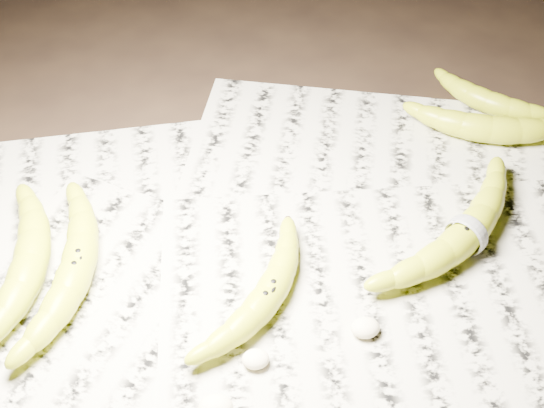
{
  "coord_description": "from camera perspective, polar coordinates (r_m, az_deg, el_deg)",
  "views": [
    {
      "loc": [
        -0.08,
        -0.56,
        0.66
      ],
      "look_at": [
        -0.0,
        0.05,
        0.05
      ],
      "focal_mm": 50.0,
      "sensor_mm": 36.0,
      "label": 1
    }
  ],
  "objects": [
    {
      "name": "banana_left_b",
      "position": [
        0.87,
        -17.83,
        -4.16
      ],
      "size": [
        0.09,
        0.21,
        0.04
      ],
      "primitive_type": null,
      "rotation": [
        0.0,
        0.0,
        1.46
      ],
      "color": "#ABBF17",
      "rests_on": "newspaper_patch"
    },
    {
      "name": "ground",
      "position": [
        0.87,
        0.61,
        -4.5
      ],
      "size": [
        3.0,
        3.0,
        0.0
      ],
      "primitive_type": "plane",
      "color": "black",
      "rests_on": "ground"
    },
    {
      "name": "banana_upper_b",
      "position": [
        1.09,
        16.04,
        7.56
      ],
      "size": [
        0.15,
        0.14,
        0.03
      ],
      "primitive_type": null,
      "rotation": [
        0.0,
        0.0,
        -0.72
      ],
      "color": "#ABBF17",
      "rests_on": "newspaper_patch"
    },
    {
      "name": "banana_taped",
      "position": [
        0.89,
        14.45,
        -2.11
      ],
      "size": [
        0.22,
        0.21,
        0.04
      ],
      "primitive_type": null,
      "rotation": [
        0.0,
        0.0,
        0.72
      ],
      "color": "#ABBF17",
      "rests_on": "newspaper_patch"
    },
    {
      "name": "newspaper_patch",
      "position": [
        0.85,
        1.45,
        -4.97
      ],
      "size": [
        0.9,
        0.7,
        0.01
      ],
      "primitive_type": "cube",
      "color": "#BAB6A0",
      "rests_on": "ground"
    },
    {
      "name": "flesh_chunk_a",
      "position": [
        0.74,
        -4.29,
        -14.89
      ],
      "size": [
        0.03,
        0.03,
        0.02
      ],
      "primitive_type": "ellipsoid",
      "color": "#FDF1C3",
      "rests_on": "newspaper_patch"
    },
    {
      "name": "banana_upper_a",
      "position": [
        1.04,
        16.16,
        5.59
      ],
      "size": [
        0.2,
        0.11,
        0.04
      ],
      "primitive_type": null,
      "rotation": [
        0.0,
        0.0,
        -0.29
      ],
      "color": "#ABBF17",
      "rests_on": "newspaper_patch"
    },
    {
      "name": "banana_center",
      "position": [
        0.8,
        -0.33,
        -6.79
      ],
      "size": [
        0.15,
        0.19,
        0.03
      ],
      "primitive_type": null,
      "rotation": [
        0.0,
        0.0,
        0.96
      ],
      "color": "#ABBF17",
      "rests_on": "newspaper_patch"
    },
    {
      "name": "flesh_chunk_c",
      "position": [
        0.8,
        7.06,
        -9.07
      ],
      "size": [
        0.03,
        0.03,
        0.02
      ],
      "primitive_type": "ellipsoid",
      "color": "#FDF1C3",
      "rests_on": "newspaper_patch"
    },
    {
      "name": "flesh_chunk_b",
      "position": [
        0.77,
        -1.25,
        -11.44
      ],
      "size": [
        0.03,
        0.02,
        0.02
      ],
      "primitive_type": "ellipsoid",
      "color": "#FDF1C3",
      "rests_on": "newspaper_patch"
    },
    {
      "name": "measuring_tape",
      "position": [
        0.89,
        14.45,
        -2.11
      ],
      "size": [
        0.04,
        0.04,
        0.05
      ],
      "primitive_type": "torus",
      "rotation": [
        0.0,
        1.57,
        0.72
      ],
      "color": "white",
      "rests_on": "newspaper_patch"
    },
    {
      "name": "banana_left_a",
      "position": [
        0.85,
        -14.52,
        -4.51
      ],
      "size": [
        0.1,
        0.23,
        0.04
      ],
      "primitive_type": null,
      "rotation": [
        0.0,
        0.0,
        1.39
      ],
      "color": "#ABBF17",
      "rests_on": "newspaper_patch"
    }
  ]
}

